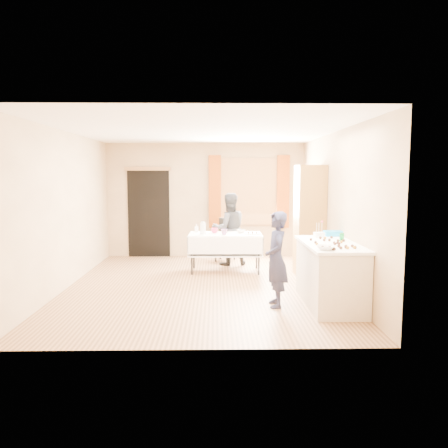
{
  "coord_description": "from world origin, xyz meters",
  "views": [
    {
      "loc": [
        0.24,
        -7.28,
        1.87
      ],
      "look_at": [
        0.38,
        0.0,
        1.06
      ],
      "focal_mm": 35.0,
      "sensor_mm": 36.0,
      "label": 1
    }
  ],
  "objects_px": {
    "cabinet": "(309,221)",
    "chair": "(225,248)",
    "party_table": "(225,249)",
    "counter": "(330,274)",
    "woman": "(229,229)",
    "girl": "(276,259)"
  },
  "relations": [
    {
      "from": "cabinet",
      "to": "chair",
      "type": "distance_m",
      "value": 2.22
    },
    {
      "from": "girl",
      "to": "woman",
      "type": "relative_size",
      "value": 0.91
    },
    {
      "from": "party_table",
      "to": "woman",
      "type": "bearing_deg",
      "value": 82.9
    },
    {
      "from": "cabinet",
      "to": "counter",
      "type": "bearing_deg",
      "value": -92.99
    },
    {
      "from": "counter",
      "to": "girl",
      "type": "height_order",
      "value": "girl"
    },
    {
      "from": "cabinet",
      "to": "woman",
      "type": "relative_size",
      "value": 1.37
    },
    {
      "from": "counter",
      "to": "chair",
      "type": "bearing_deg",
      "value": 113.46
    },
    {
      "from": "counter",
      "to": "girl",
      "type": "bearing_deg",
      "value": -176.01
    },
    {
      "from": "cabinet",
      "to": "party_table",
      "type": "distance_m",
      "value": 1.7
    },
    {
      "from": "party_table",
      "to": "chair",
      "type": "bearing_deg",
      "value": 89.72
    },
    {
      "from": "cabinet",
      "to": "chair",
      "type": "xyz_separation_m",
      "value": [
        -1.54,
        1.4,
        -0.75
      ]
    },
    {
      "from": "party_table",
      "to": "cabinet",
      "type": "bearing_deg",
      "value": -10.16
    },
    {
      "from": "girl",
      "to": "woman",
      "type": "distance_m",
      "value": 3.0
    },
    {
      "from": "chair",
      "to": "counter",
      "type": "bearing_deg",
      "value": -47.6
    },
    {
      "from": "chair",
      "to": "woman",
      "type": "height_order",
      "value": "woman"
    },
    {
      "from": "party_table",
      "to": "chair",
      "type": "height_order",
      "value": "chair"
    },
    {
      "from": "cabinet",
      "to": "woman",
      "type": "xyz_separation_m",
      "value": [
        -1.47,
        0.97,
        -0.28
      ]
    },
    {
      "from": "cabinet",
      "to": "woman",
      "type": "distance_m",
      "value": 1.78
    },
    {
      "from": "cabinet",
      "to": "chair",
      "type": "height_order",
      "value": "cabinet"
    },
    {
      "from": "party_table",
      "to": "chair",
      "type": "xyz_separation_m",
      "value": [
        0.03,
        1.09,
        -0.17
      ]
    },
    {
      "from": "chair",
      "to": "girl",
      "type": "height_order",
      "value": "girl"
    },
    {
      "from": "chair",
      "to": "girl",
      "type": "xyz_separation_m",
      "value": [
        0.65,
        -3.37,
        0.41
      ]
    }
  ]
}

